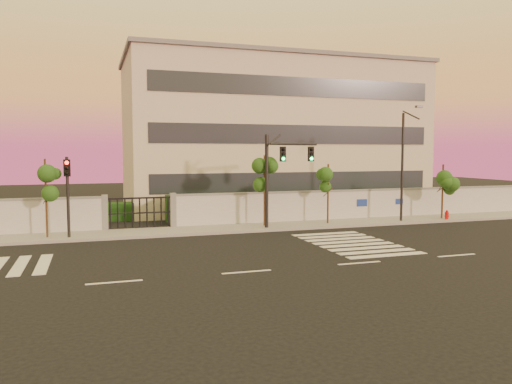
{
  "coord_description": "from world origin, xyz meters",
  "views": [
    {
      "loc": [
        -5.67,
        -18.37,
        4.7
      ],
      "look_at": [
        2.37,
        6.0,
        2.64
      ],
      "focal_mm": 35.0,
      "sensor_mm": 36.0,
      "label": 1
    }
  ],
  "objects": [
    {
      "name": "ground",
      "position": [
        0.0,
        0.0,
        0.0
      ],
      "size": [
        120.0,
        120.0,
        0.0
      ],
      "primitive_type": "plane",
      "color": "black",
      "rests_on": "ground"
    },
    {
      "name": "sidewalk",
      "position": [
        0.0,
        10.5,
        0.07
      ],
      "size": [
        60.0,
        3.0,
        0.15
      ],
      "primitive_type": "cube",
      "color": "gray",
      "rests_on": "ground"
    },
    {
      "name": "perimeter_wall",
      "position": [
        0.1,
        12.0,
        1.07
      ],
      "size": [
        60.0,
        0.36,
        2.2
      ],
      "color": "#A9ABB0",
      "rests_on": "ground"
    },
    {
      "name": "hedge_row",
      "position": [
        1.17,
        14.74,
        0.82
      ],
      "size": [
        41.0,
        4.25,
        1.8
      ],
      "color": "black",
      "rests_on": "ground"
    },
    {
      "name": "institutional_building",
      "position": [
        9.0,
        21.99,
        6.16
      ],
      "size": [
        24.4,
        12.4,
        12.25
      ],
      "color": "beige",
      "rests_on": "ground"
    },
    {
      "name": "road_markings",
      "position": [
        -1.58,
        3.76,
        0.01
      ],
      "size": [
        57.0,
        7.62,
        0.02
      ],
      "color": "silver",
      "rests_on": "ground"
    },
    {
      "name": "street_tree_c",
      "position": [
        -8.0,
        10.2,
        3.19
      ],
      "size": [
        1.31,
        1.04,
        4.34
      ],
      "color": "#382314",
      "rests_on": "ground"
    },
    {
      "name": "street_tree_d",
      "position": [
        4.43,
        10.56,
        3.32
      ],
      "size": [
        1.36,
        1.08,
        4.51
      ],
      "color": "#382314",
      "rests_on": "ground"
    },
    {
      "name": "street_tree_e",
      "position": [
        8.64,
        10.28,
        2.9
      ],
      "size": [
        1.37,
        1.09,
        3.94
      ],
      "color": "#382314",
      "rests_on": "ground"
    },
    {
      "name": "street_tree_f",
      "position": [
        17.17,
        9.97,
        2.84
      ],
      "size": [
        1.55,
        1.23,
        3.85
      ],
      "color": "#382314",
      "rests_on": "ground"
    },
    {
      "name": "traffic_signal_main",
      "position": [
        5.01,
        9.78,
        3.62
      ],
      "size": [
        3.58,
        1.07,
        5.73
      ],
      "rotation": [
        0.0,
        0.0,
        0.27
      ],
      "color": "black",
      "rests_on": "ground"
    },
    {
      "name": "traffic_signal_secondary",
      "position": [
        -6.91,
        9.82,
        2.82
      ],
      "size": [
        0.35,
        0.34,
        4.45
      ],
      "rotation": [
        0.0,
        0.0,
        0.07
      ],
      "color": "black",
      "rests_on": "ground"
    },
    {
      "name": "streetlight_east",
      "position": [
        13.77,
        9.64,
        4.09
      ],
      "size": [
        0.45,
        1.82,
        7.57
      ],
      "color": "black",
      "rests_on": "ground"
    },
    {
      "name": "fire_hydrant",
      "position": [
        17.13,
        9.43,
        0.38
      ],
      "size": [
        0.3,
        0.29,
        0.77
      ],
      "rotation": [
        0.0,
        0.0,
        -0.37
      ],
      "color": "red",
      "rests_on": "ground"
    }
  ]
}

